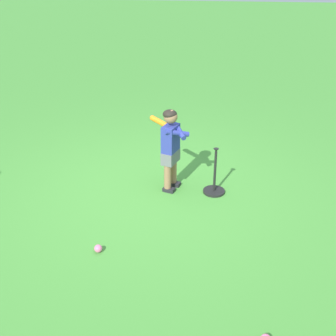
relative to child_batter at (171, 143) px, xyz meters
name	(u,v)px	position (x,y,z in m)	size (l,w,h in m)	color
ground_plane	(151,191)	(0.24, 0.10, -0.65)	(40.00, 40.00, 0.00)	#479338
child_batter	(171,143)	(0.00, 0.00, 0.00)	(0.53, 0.45, 1.08)	#232328
play_ball_center_lawn	(98,248)	(0.61, 1.41, -0.61)	(0.09, 0.09, 0.09)	pink
batting_tee	(214,185)	(-0.57, 0.06, -0.55)	(0.28, 0.28, 0.62)	black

